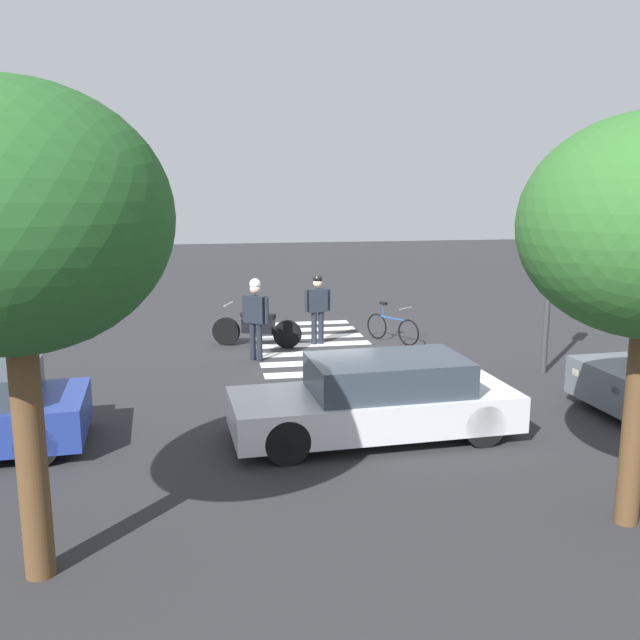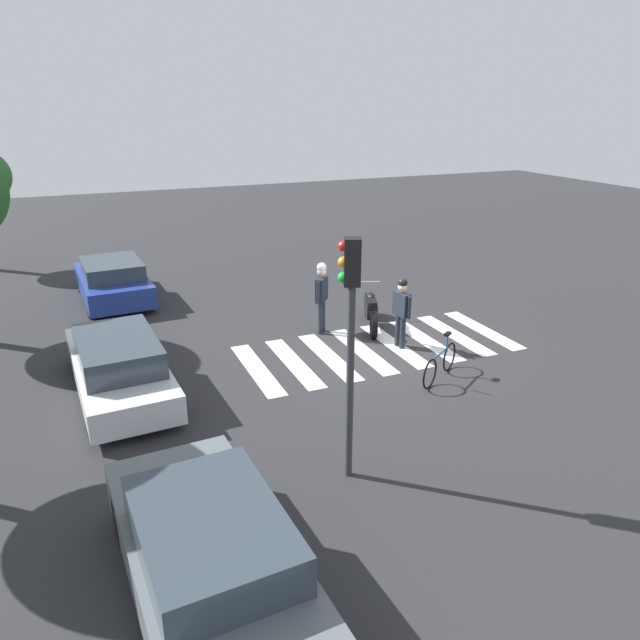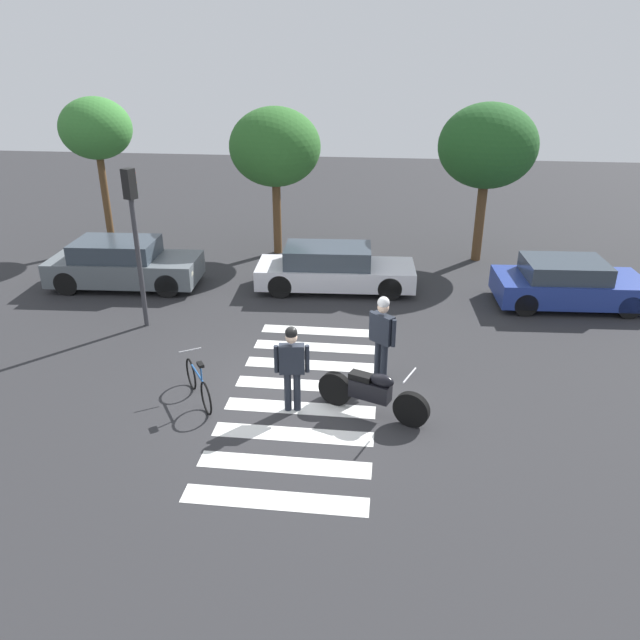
# 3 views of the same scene
# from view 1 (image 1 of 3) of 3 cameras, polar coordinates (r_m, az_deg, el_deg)

# --- Properties ---
(ground_plane) EXTENTS (60.00, 60.00, 0.00)m
(ground_plane) POSITION_cam_1_polar(r_m,az_deg,el_deg) (17.17, -0.36, -2.36)
(ground_plane) COLOR #2B2B2D
(police_motorcycle) EXTENTS (2.17, 1.05, 1.07)m
(police_motorcycle) POSITION_cam_1_polar(r_m,az_deg,el_deg) (17.38, -5.19, -0.63)
(police_motorcycle) COLOR black
(police_motorcycle) RESTS_ON ground_plane
(leaning_bicycle) EXTENTS (0.98, 1.48, 0.99)m
(leaning_bicycle) POSITION_cam_1_polar(r_m,az_deg,el_deg) (17.91, 5.90, -0.63)
(leaning_bicycle) COLOR black
(leaning_bicycle) RESTS_ON ground_plane
(officer_on_foot) EXTENTS (0.67, 0.26, 1.78)m
(officer_on_foot) POSITION_cam_1_polar(r_m,az_deg,el_deg) (17.48, -0.20, 1.33)
(officer_on_foot) COLOR #1E232D
(officer_on_foot) RESTS_ON ground_plane
(officer_by_motorcycle) EXTENTS (0.56, 0.48, 1.90)m
(officer_by_motorcycle) POSITION_cam_1_polar(r_m,az_deg,el_deg) (15.89, -5.29, 0.60)
(officer_by_motorcycle) COLOR #1E232D
(officer_by_motorcycle) RESTS_ON ground_plane
(crosswalk_stripes) EXTENTS (2.96, 6.75, 0.01)m
(crosswalk_stripes) POSITION_cam_1_polar(r_m,az_deg,el_deg) (17.17, -0.36, -2.35)
(crosswalk_stripes) COLOR silver
(crosswalk_stripes) RESTS_ON ground_plane
(car_white_van) EXTENTS (4.63, 1.95, 1.30)m
(car_white_van) POSITION_cam_1_polar(r_m,az_deg,el_deg) (11.24, 4.73, -6.49)
(car_white_van) COLOR black
(car_white_van) RESTS_ON ground_plane
(traffic_light_pole) EXTENTS (0.31, 0.36, 3.95)m
(traffic_light_pole) POSITION_cam_1_polar(r_m,az_deg,el_deg) (15.33, 18.34, 5.55)
(traffic_light_pole) COLOR #38383D
(traffic_light_pole) RESTS_ON ground_plane
(street_tree_far) EXTENTS (3.07, 3.07, 5.01)m
(street_tree_far) POSITION_cam_1_polar(r_m,az_deg,el_deg) (7.28, -23.90, 7.43)
(street_tree_far) COLOR brown
(street_tree_far) RESTS_ON ground_plane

